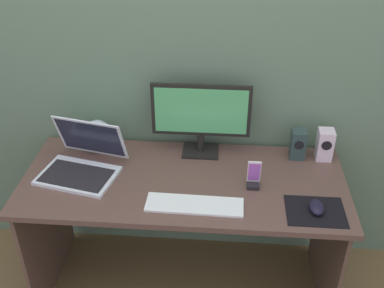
% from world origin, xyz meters
% --- Properties ---
extents(ground_plane, '(8.00, 8.00, 0.00)m').
position_xyz_m(ground_plane, '(0.00, 0.00, 0.00)').
color(ground_plane, brown).
extents(wall_back, '(6.00, 0.04, 2.50)m').
position_xyz_m(wall_back, '(0.00, 0.36, 1.25)').
color(wall_back, '#577759').
rests_on(wall_back, ground_plane).
extents(desk, '(1.51, 0.64, 0.71)m').
position_xyz_m(desk, '(0.00, 0.00, 0.57)').
color(desk, brown).
rests_on(desk, ground_plane).
extents(monitor, '(0.48, 0.14, 0.37)m').
position_xyz_m(monitor, '(0.06, 0.24, 0.92)').
color(monitor, black).
rests_on(monitor, desk).
extents(speaker_right, '(0.08, 0.08, 0.16)m').
position_xyz_m(speaker_right, '(0.67, 0.23, 0.79)').
color(speaker_right, silver).
rests_on(speaker_right, desk).
extents(speaker_near_monitor, '(0.07, 0.08, 0.15)m').
position_xyz_m(speaker_near_monitor, '(0.54, 0.23, 0.79)').
color(speaker_near_monitor, '#283E3A').
rests_on(speaker_near_monitor, desk).
extents(laptop, '(0.41, 0.38, 0.24)m').
position_xyz_m(laptop, '(-0.48, 0.03, 0.76)').
color(laptop, silver).
rests_on(laptop, desk).
extents(fishbowl, '(0.16, 0.16, 0.16)m').
position_xyz_m(fishbowl, '(-0.46, 0.24, 0.79)').
color(fishbowl, silver).
rests_on(fishbowl, desk).
extents(keyboard_external, '(0.42, 0.13, 0.01)m').
position_xyz_m(keyboard_external, '(0.06, -0.18, 0.72)').
color(keyboard_external, white).
rests_on(keyboard_external, desk).
extents(mousepad, '(0.25, 0.20, 0.00)m').
position_xyz_m(mousepad, '(0.58, -0.18, 0.71)').
color(mousepad, black).
rests_on(mousepad, desk).
extents(mouse, '(0.06, 0.10, 0.04)m').
position_xyz_m(mouse, '(0.58, -0.18, 0.73)').
color(mouse, black).
rests_on(mouse, mousepad).
extents(phone_in_dock, '(0.06, 0.05, 0.14)m').
position_xyz_m(phone_in_dock, '(0.32, -0.03, 0.76)').
color(phone_in_dock, black).
rests_on(phone_in_dock, desk).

